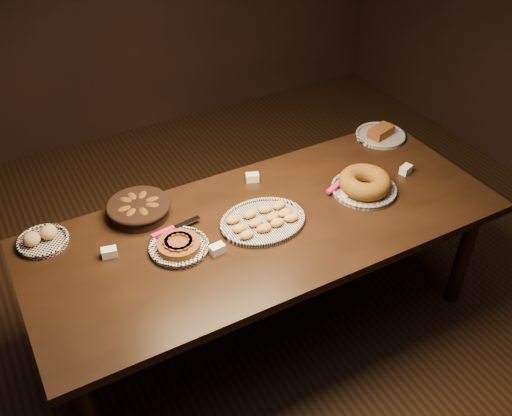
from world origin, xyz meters
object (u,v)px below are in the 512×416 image
apple_tart_plate (179,246)px  bundt_cake_plate (364,184)px  buffet_table (267,233)px  madeleine_platter (263,221)px

apple_tart_plate → bundt_cake_plate: bearing=-12.9°
buffet_table → bundt_cake_plate: bearing=-2.1°
apple_tart_plate → bundt_cake_plate: bundt_cake_plate is taller
buffet_table → apple_tart_plate: apple_tart_plate is taller
apple_tart_plate → buffet_table: bearing=-13.7°
apple_tart_plate → madeleine_platter: 0.44m
bundt_cake_plate → madeleine_platter: bearing=157.0°
bundt_cake_plate → apple_tart_plate: bearing=156.4°
buffet_table → bundt_cake_plate: size_ratio=6.26×
buffet_table → madeleine_platter: size_ratio=5.46×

